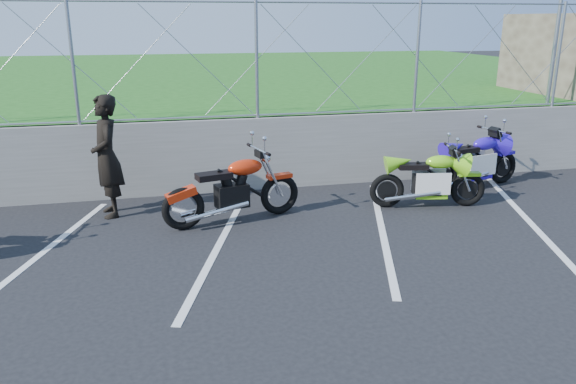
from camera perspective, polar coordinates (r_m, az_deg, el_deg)
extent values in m
plane|color=black|center=(6.97, -5.95, -8.19)|extent=(90.00, 90.00, 0.00)
cube|color=slate|center=(10.07, -8.67, 3.60)|extent=(30.00, 0.22, 1.30)
cube|color=#1B5215|center=(19.92, -11.16, 10.12)|extent=(30.00, 20.00, 1.30)
cylinder|color=gray|center=(9.80, -9.38, 18.55)|extent=(28.00, 0.03, 0.03)
cylinder|color=gray|center=(9.93, -8.85, 7.53)|extent=(28.00, 0.03, 0.03)
cylinder|color=gray|center=(12.90, 25.68, 14.75)|extent=(0.08, 0.08, 3.00)
cube|color=silver|center=(8.02, -24.28, -6.19)|extent=(1.49, 4.31, 0.01)
cube|color=silver|center=(7.88, -6.91, -5.12)|extent=(1.49, 4.31, 0.01)
cube|color=silver|center=(8.45, 9.50, -3.68)|extent=(1.49, 4.31, 0.01)
cube|color=silver|center=(9.60, 22.87, -2.27)|extent=(1.49, 4.31, 0.01)
torus|color=black|center=(8.34, -10.59, -1.69)|extent=(0.66, 0.26, 0.65)
torus|color=black|center=(8.87, -0.88, -0.24)|extent=(0.66, 0.26, 0.65)
cube|color=black|center=(8.54, -5.73, -0.36)|extent=(0.54, 0.40, 0.35)
ellipsoid|color=red|center=(8.50, -4.37, 2.53)|extent=(0.60, 0.38, 0.24)
cube|color=black|center=(8.35, -7.53, 1.64)|extent=(0.57, 0.37, 0.09)
cube|color=red|center=(8.78, -0.89, 1.64)|extent=(0.42, 0.25, 0.06)
cylinder|color=silver|center=(8.53, -3.03, 4.35)|extent=(0.21, 0.74, 0.03)
torus|color=black|center=(9.34, 10.01, 0.14)|extent=(0.58, 0.21, 0.57)
torus|color=black|center=(9.72, 17.78, 0.25)|extent=(0.58, 0.21, 0.57)
cube|color=black|center=(9.48, 13.91, 0.74)|extent=(0.48, 0.34, 0.32)
ellipsoid|color=#7CD51A|center=(9.44, 15.29, 2.97)|extent=(0.53, 0.32, 0.22)
cube|color=black|center=(9.33, 12.59, 2.57)|extent=(0.51, 0.31, 0.09)
cube|color=#7CD51A|center=(9.65, 17.92, 1.76)|extent=(0.38, 0.20, 0.06)
cylinder|color=silver|center=(9.45, 16.34, 4.26)|extent=(0.15, 0.68, 0.03)
torus|color=black|center=(10.32, 15.53, 1.52)|extent=(0.62, 0.25, 0.61)
torus|color=black|center=(11.32, 21.00, 2.35)|extent=(0.62, 0.25, 0.61)
cube|color=black|center=(10.77, 18.36, 2.47)|extent=(0.52, 0.38, 0.35)
ellipsoid|color=#2D14C2|center=(10.84, 19.41, 4.66)|extent=(0.58, 0.37, 0.24)
cube|color=black|center=(10.51, 17.50, 4.09)|extent=(0.55, 0.35, 0.09)
cube|color=#2D14C2|center=(11.26, 21.15, 3.75)|extent=(0.41, 0.24, 0.06)
cylinder|color=silver|center=(10.92, 20.18, 5.94)|extent=(0.20, 0.72, 0.03)
imported|color=black|center=(9.09, -17.94, 3.44)|extent=(0.58, 0.77, 1.90)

